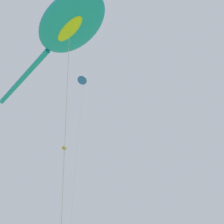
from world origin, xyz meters
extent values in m
ellipsoid|color=#1E8CBF|center=(-1.02, 7.51, 14.99)|extent=(3.74, 5.65, 1.05)
cylinder|color=#1E8CBF|center=(-1.62, 14.03, 14.83)|extent=(1.08, 7.71, 0.38)
ellipsoid|color=yellow|center=(-1.02, 7.51, 14.52)|extent=(1.00, 2.43, 0.38)
cylinder|color=#B2B2B7|center=(0.19, 8.82, 7.23)|extent=(2.46, 2.65, 14.47)
ellipsoid|color=orange|center=(9.84, 29.60, 18.67)|extent=(1.15, 1.33, 0.41)
cylinder|color=#B2B2B7|center=(10.05, 29.07, 9.33)|extent=(0.43, 1.08, 18.67)
cone|color=blue|center=(7.37, 20.86, 24.81)|extent=(2.03, 1.84, 1.60)
cylinder|color=#B2B2B7|center=(6.46, 19.19, 12.40)|extent=(1.85, 3.36, 24.81)
camera|label=1|loc=(-4.85, -1.90, 1.55)|focal=40.87mm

